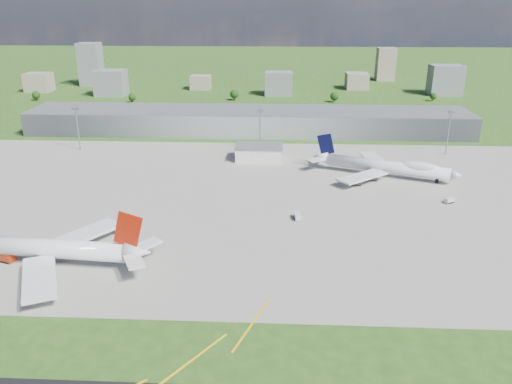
{
  "coord_description": "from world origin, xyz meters",
  "views": [
    {
      "loc": [
        21.56,
        -173.44,
        85.54
      ],
      "look_at": [
        11.97,
        25.0,
        9.0
      ],
      "focal_mm": 35.0,
      "sensor_mm": 36.0,
      "label": 1
    }
  ],
  "objects_px": {
    "fire_truck": "(4,256)",
    "van_white_near": "(297,216)",
    "tug_yellow": "(82,241)",
    "van_white_far": "(450,201)",
    "airliner_red_twin": "(45,249)",
    "airliner_blue_quad": "(387,167)"
  },
  "relations": [
    {
      "from": "fire_truck",
      "to": "van_white_near",
      "type": "height_order",
      "value": "fire_truck"
    },
    {
      "from": "fire_truck",
      "to": "tug_yellow",
      "type": "height_order",
      "value": "fire_truck"
    },
    {
      "from": "van_white_near",
      "to": "van_white_far",
      "type": "bearing_deg",
      "value": -80.53
    },
    {
      "from": "airliner_red_twin",
      "to": "fire_truck",
      "type": "distance_m",
      "value": 16.55
    },
    {
      "from": "airliner_blue_quad",
      "to": "van_white_near",
      "type": "relative_size",
      "value": 13.29
    },
    {
      "from": "van_white_far",
      "to": "airliner_blue_quad",
      "type": "bearing_deg",
      "value": 92.13
    },
    {
      "from": "airliner_blue_quad",
      "to": "fire_truck",
      "type": "relative_size",
      "value": 8.05
    },
    {
      "from": "van_white_near",
      "to": "van_white_far",
      "type": "height_order",
      "value": "van_white_near"
    },
    {
      "from": "fire_truck",
      "to": "van_white_near",
      "type": "distance_m",
      "value": 111.52
    },
    {
      "from": "airliner_blue_quad",
      "to": "fire_truck",
      "type": "distance_m",
      "value": 179.74
    },
    {
      "from": "airliner_blue_quad",
      "to": "van_white_far",
      "type": "xyz_separation_m",
      "value": [
        21.67,
        -35.23,
        -4.31
      ]
    },
    {
      "from": "airliner_red_twin",
      "to": "tug_yellow",
      "type": "bearing_deg",
      "value": -106.51
    },
    {
      "from": "airliner_red_twin",
      "to": "airliner_blue_quad",
      "type": "relative_size",
      "value": 1.07
    },
    {
      "from": "airliner_red_twin",
      "to": "fire_truck",
      "type": "bearing_deg",
      "value": 0.75
    },
    {
      "from": "airliner_red_twin",
      "to": "van_white_near",
      "type": "xyz_separation_m",
      "value": [
        87.8,
        41.74,
        -4.37
      ]
    },
    {
      "from": "fire_truck",
      "to": "van_white_far",
      "type": "height_order",
      "value": "fire_truck"
    },
    {
      "from": "fire_truck",
      "to": "van_white_near",
      "type": "bearing_deg",
      "value": 40.51
    },
    {
      "from": "airliner_red_twin",
      "to": "van_white_near",
      "type": "height_order",
      "value": "airliner_red_twin"
    },
    {
      "from": "fire_truck",
      "to": "van_white_near",
      "type": "xyz_separation_m",
      "value": [
        103.86,
        40.61,
        -0.53
      ]
    },
    {
      "from": "airliner_red_twin",
      "to": "fire_truck",
      "type": "xyz_separation_m",
      "value": [
        -16.06,
        1.14,
        -3.84
      ]
    },
    {
      "from": "airliner_blue_quad",
      "to": "tug_yellow",
      "type": "distance_m",
      "value": 152.97
    },
    {
      "from": "fire_truck",
      "to": "van_white_far",
      "type": "xyz_separation_m",
      "value": [
        172.93,
        61.79,
        -0.67
      ]
    }
  ]
}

